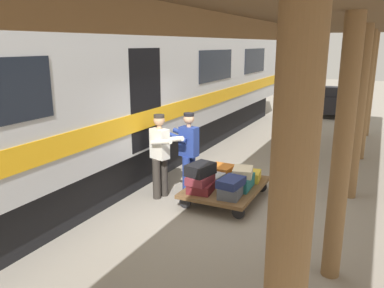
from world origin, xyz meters
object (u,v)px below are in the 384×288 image
object	(u,v)px
suitcase_teal_softside	(240,182)
suitcase_orange_carryall	(221,171)
porter_by_door	(161,153)
luggage_cart	(226,187)
suitcase_slate_roller	(231,191)
suitcase_burgundy_valise	(200,179)
suitcase_yellow_case	(248,175)
train_car	(87,90)
suitcase_maroon_trunk	(202,187)
suitcase_navy_fabric	(231,182)
porter_in_overalls	(188,151)
suitcase_gray_aluminum	(212,179)
suitcase_black_hardshell	(200,169)
baggage_tug	(331,102)
suitcase_cream_canvas	(243,172)

from	to	relation	value
suitcase_teal_softside	suitcase_orange_carryall	world-z (taller)	suitcase_teal_softside
suitcase_orange_carryall	porter_by_door	xyz separation A→B (m)	(0.92, 0.97, 0.52)
luggage_cart	suitcase_teal_softside	world-z (taller)	suitcase_teal_softside
suitcase_slate_roller	suitcase_burgundy_valise	bearing A→B (deg)	2.76
suitcase_yellow_case	train_car	bearing A→B (deg)	12.94
suitcase_yellow_case	suitcase_maroon_trunk	size ratio (longest dim) A/B	0.90
suitcase_teal_softside	suitcase_yellow_case	size ratio (longest dim) A/B	1.30
suitcase_maroon_trunk	suitcase_navy_fabric	size ratio (longest dim) A/B	1.00
luggage_cart	porter_in_overalls	distance (m)	1.06
train_car	suitcase_yellow_case	xyz separation A→B (m)	(-3.42, -0.79, -1.67)
suitcase_gray_aluminum	suitcase_slate_roller	xyz separation A→B (m)	(-0.60, 0.50, 0.01)
luggage_cart	suitcase_gray_aluminum	distance (m)	0.33
suitcase_maroon_trunk	suitcase_navy_fabric	distance (m)	0.63
suitcase_maroon_trunk	suitcase_burgundy_valise	world-z (taller)	suitcase_burgundy_valise
luggage_cart	suitcase_orange_carryall	bearing A→B (deg)	-59.28
suitcase_black_hardshell	suitcase_slate_roller	bearing A→B (deg)	179.64
train_car	baggage_tug	world-z (taller)	train_car
suitcase_navy_fabric	suitcase_burgundy_valise	bearing A→B (deg)	1.49
suitcase_black_hardshell	suitcase_navy_fabric	xyz separation A→B (m)	(-0.62, 0.02, -0.15)
suitcase_orange_carryall	porter_in_overalls	world-z (taller)	porter_in_overalls
train_car	suitcase_cream_canvas	xyz separation A→B (m)	(-3.46, -0.31, -1.44)
suitcase_orange_carryall	porter_by_door	bearing A→B (deg)	46.51
suitcase_gray_aluminum	suitcase_teal_softside	bearing A→B (deg)	180.00
suitcase_orange_carryall	suitcase_cream_canvas	world-z (taller)	suitcase_cream_canvas
suitcase_yellow_case	suitcase_orange_carryall	bearing A→B (deg)	0.00
suitcase_maroon_trunk	porter_in_overalls	world-z (taller)	porter_in_overalls
suitcase_yellow_case	suitcase_burgundy_valise	bearing A→B (deg)	59.42
suitcase_maroon_trunk	suitcase_yellow_case	bearing A→B (deg)	-120.72
luggage_cart	porter_by_door	distance (m)	1.46
suitcase_black_hardshell	porter_in_overalls	distance (m)	0.70
suitcase_slate_roller	suitcase_navy_fabric	xyz separation A→B (m)	(-0.00, 0.01, 0.18)
suitcase_maroon_trunk	suitcase_cream_canvas	xyz separation A→B (m)	(-0.64, -0.53, 0.24)
baggage_tug	suitcase_cream_canvas	bearing A→B (deg)	88.06
suitcase_cream_canvas	baggage_tug	world-z (taller)	baggage_tug
suitcase_navy_fabric	porter_by_door	xyz separation A→B (m)	(1.52, -0.05, 0.34)
suitcase_gray_aluminum	porter_in_overalls	bearing A→B (deg)	4.41
suitcase_teal_softside	suitcase_black_hardshell	distance (m)	0.86
porter_in_overalls	porter_by_door	world-z (taller)	same
suitcase_slate_roller	suitcase_navy_fabric	size ratio (longest dim) A/B	1.03
suitcase_gray_aluminum	baggage_tug	xyz separation A→B (m)	(-0.99, -10.55, 0.24)
suitcase_yellow_case	suitcase_black_hardshell	world-z (taller)	suitcase_black_hardshell
suitcase_maroon_trunk	baggage_tug	bearing A→B (deg)	-95.13
suitcase_navy_fabric	suitcase_teal_softside	bearing A→B (deg)	-89.75
suitcase_orange_carryall	suitcase_burgundy_valise	xyz separation A→B (m)	(0.01, 1.03, 0.14)
suitcase_gray_aluminum	suitcase_maroon_trunk	distance (m)	0.50
suitcase_maroon_trunk	suitcase_black_hardshell	xyz separation A→B (m)	(0.03, -0.00, 0.35)
suitcase_navy_fabric	train_car	bearing A→B (deg)	-3.87
suitcase_orange_carryall	suitcase_navy_fabric	distance (m)	1.19
suitcase_yellow_case	baggage_tug	world-z (taller)	baggage_tug
suitcase_cream_canvas	porter_in_overalls	size ratio (longest dim) A/B	0.28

